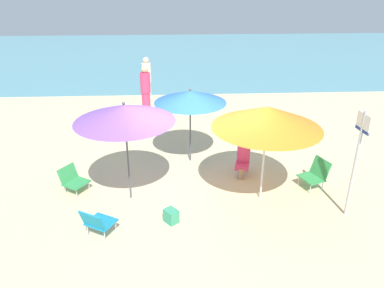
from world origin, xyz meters
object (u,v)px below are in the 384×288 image
(umbrella_orange, at_px, (267,117))
(beach_chair_c, at_px, (316,173))
(person_b, at_px, (146,93))
(warning_sign, at_px, (358,152))
(person_a, at_px, (243,154))
(beach_bag, at_px, (171,216))
(beach_chair_b, at_px, (73,179))
(umbrella_blue, at_px, (190,97))
(umbrella_purple, at_px, (124,113))
(beach_chair_a, at_px, (97,222))
(person_c, at_px, (147,82))

(umbrella_orange, relative_size, beach_chair_c, 3.27)
(person_b, distance_m, warning_sign, 7.05)
(person_b, bearing_deg, beach_chair_c, 171.37)
(person_a, distance_m, beach_bag, 2.57)
(beach_chair_b, distance_m, warning_sign, 5.86)
(person_a, bearing_deg, umbrella_blue, -104.26)
(beach_chair_c, relative_size, beach_bag, 2.42)
(beach_chair_b, relative_size, beach_bag, 2.49)
(umbrella_purple, bearing_deg, umbrella_orange, -3.65)
(beach_chair_c, xyz_separation_m, person_b, (-4.01, 4.52, 0.56))
(person_b, distance_m, beach_bag, 5.77)
(beach_chair_b, bearing_deg, umbrella_purple, 17.16)
(beach_chair_a, distance_m, beach_chair_c, 4.80)
(umbrella_purple, relative_size, beach_chair_b, 3.15)
(umbrella_blue, xyz_separation_m, beach_chair_b, (-2.65, -1.33, -1.42))
(beach_chair_c, bearing_deg, beach_chair_a, -2.57)
(umbrella_blue, relative_size, beach_chair_c, 2.87)
(umbrella_orange, distance_m, beach_chair_a, 3.74)
(umbrella_blue, xyz_separation_m, umbrella_purple, (-1.36, -1.68, 0.22))
(beach_chair_a, xyz_separation_m, person_b, (0.54, 6.05, 0.56))
(umbrella_purple, xyz_separation_m, person_a, (2.58, 0.95, -1.42))
(umbrella_orange, bearing_deg, umbrella_blue, 127.14)
(beach_chair_a, height_order, person_a, person_a)
(beach_chair_a, distance_m, beach_chair_b, 1.86)
(person_c, relative_size, beach_bag, 6.53)
(umbrella_blue, distance_m, umbrella_purple, 2.18)
(beach_chair_a, relative_size, beach_chair_c, 1.00)
(warning_sign, bearing_deg, beach_chair_a, 179.86)
(umbrella_blue, bearing_deg, beach_bag, -100.82)
(person_a, height_order, beach_bag, person_a)
(beach_chair_c, height_order, beach_bag, beach_chair_c)
(beach_bag, bearing_deg, person_c, 96.73)
(umbrella_orange, relative_size, warning_sign, 1.00)
(umbrella_purple, xyz_separation_m, beach_chair_c, (4.09, 0.23, -1.58))
(umbrella_blue, height_order, beach_chair_c, umbrella_blue)
(umbrella_orange, bearing_deg, person_b, 118.67)
(beach_chair_c, bearing_deg, umbrella_purple, -18.05)
(umbrella_purple, xyz_separation_m, beach_bag, (0.87, -0.92, -1.79))
(umbrella_blue, relative_size, person_a, 1.94)
(person_c, bearing_deg, umbrella_purple, -25.00)
(person_a, bearing_deg, beach_bag, -25.63)
(umbrella_blue, relative_size, person_c, 1.07)
(beach_chair_b, distance_m, beach_bag, 2.51)
(beach_chair_a, bearing_deg, umbrella_blue, -2.03)
(umbrella_purple, bearing_deg, person_a, 20.09)
(beach_chair_c, distance_m, warning_sign, 1.51)
(umbrella_blue, relative_size, beach_chair_b, 2.80)
(umbrella_purple, distance_m, beach_chair_c, 4.39)
(person_c, xyz_separation_m, beach_bag, (0.82, -6.92, -0.77))
(umbrella_blue, height_order, person_a, umbrella_blue)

